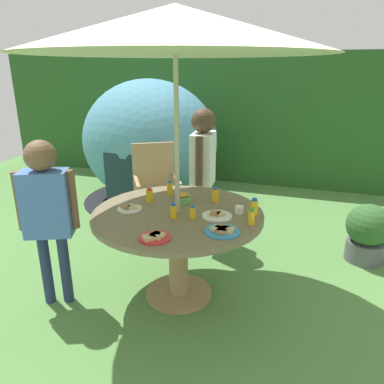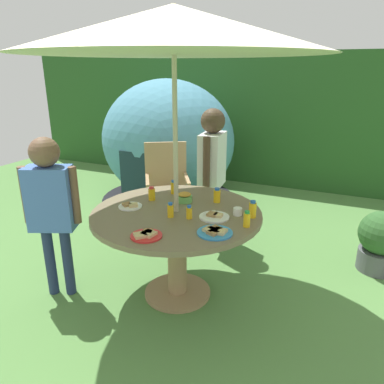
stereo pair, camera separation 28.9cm
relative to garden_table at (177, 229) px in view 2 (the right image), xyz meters
name	(u,v)px [view 2 (the right image)]	position (x,y,z in m)	size (l,w,h in m)	color
ground_plane	(178,294)	(0.00, 0.00, -0.61)	(10.00, 10.00, 0.02)	#548442
hedge_backdrop	(275,119)	(0.00, 3.63, 0.43)	(9.00, 0.70, 2.05)	#285623
garden_table	(177,229)	(0.00, 0.00, 0.00)	(1.34, 1.34, 0.75)	tan
patio_umbrella	(174,30)	(0.00, 0.00, 1.46)	(2.15, 2.15, 2.22)	#B7AD8C
wooden_chair	(167,185)	(-0.67, 1.10, -0.04)	(0.66, 0.66, 1.03)	tan
dome_tent	(167,142)	(-1.18, 2.11, 0.24)	(1.94, 1.94, 1.68)	teal
potted_plant	(381,240)	(1.55, 1.12, -0.29)	(0.41, 0.41, 0.58)	#595960
child_in_white_shirt	(212,160)	(-0.09, 1.02, 0.33)	(0.25, 0.48, 1.44)	navy
child_in_blue_shirt	(51,199)	(-0.90, -0.38, 0.26)	(0.42, 0.31, 1.34)	navy
snack_bowl	(185,197)	(-0.03, 0.22, 0.20)	(0.13, 0.13, 0.08)	#66B259
plate_near_left	(130,206)	(-0.38, -0.07, 0.17)	(0.19, 0.19, 0.03)	white
plate_mid_right	(215,216)	(0.32, 0.00, 0.17)	(0.23, 0.23, 0.03)	white
plate_far_right	(146,235)	(0.01, -0.49, 0.17)	(0.21, 0.21, 0.03)	red
plate_center_back	(215,232)	(0.42, -0.25, 0.17)	(0.24, 0.24, 0.03)	#338CD8
juice_bottle_near_right	(152,194)	(-0.30, 0.15, 0.21)	(0.06, 0.06, 0.12)	yellow
juice_bottle_far_left	(189,212)	(0.15, -0.09, 0.21)	(0.05, 0.05, 0.11)	yellow
juice_bottle_center_front	(174,187)	(-0.21, 0.37, 0.21)	(0.05, 0.05, 0.12)	yellow
juice_bottle_mid_left	(253,210)	(0.57, 0.13, 0.22)	(0.06, 0.06, 0.13)	yellow
juice_bottle_front_edge	(170,210)	(0.01, -0.12, 0.21)	(0.05, 0.05, 0.12)	yellow
juice_bottle_back_edge	(217,196)	(0.22, 0.32, 0.21)	(0.06, 0.06, 0.12)	yellow
juice_bottle_spot_a	(247,219)	(0.58, -0.06, 0.21)	(0.05, 0.05, 0.12)	yellow
cup_near	(238,212)	(0.46, 0.12, 0.19)	(0.07, 0.07, 0.06)	white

